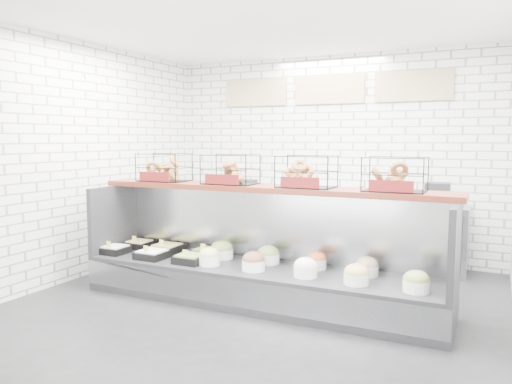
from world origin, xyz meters
The scene contains 5 objects.
ground centered at (0.00, 0.00, 0.00)m, with size 5.50×5.50×0.00m, color black.
room_shell centered at (0.00, 0.60, 2.06)m, with size 5.02×5.51×3.01m.
display_case centered at (-0.01, 0.34, 0.33)m, with size 4.00×0.90×1.20m.
bagel_shelf centered at (0.00, 0.52, 1.38)m, with size 4.10×0.50×0.40m.
prep_counter centered at (0.00, 2.43, 0.47)m, with size 4.00×0.60×1.20m.
Camera 1 is at (2.26, -4.47, 1.78)m, focal length 35.00 mm.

